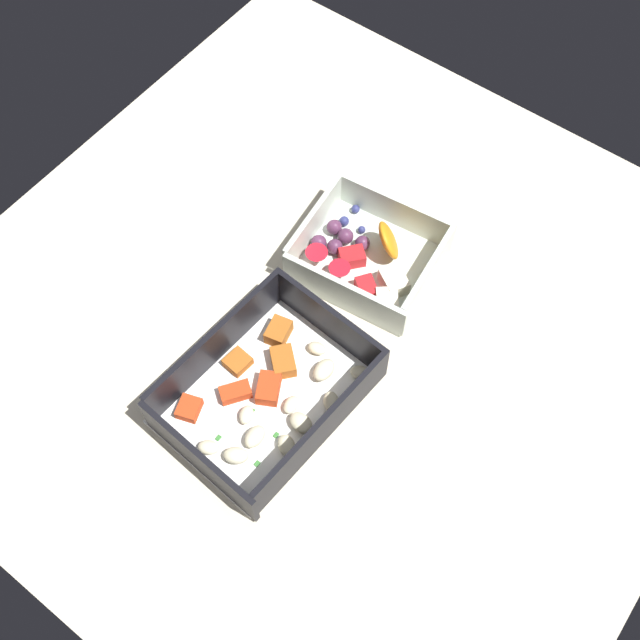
{
  "coord_description": "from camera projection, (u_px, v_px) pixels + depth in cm",
  "views": [
    {
      "loc": [
        -34.78,
        -24.31,
        78.12
      ],
      "look_at": [
        -1.78,
        0.38,
        4.0
      ],
      "focal_mm": 44.49,
      "sensor_mm": 36.0,
      "label": 1
    }
  ],
  "objects": [
    {
      "name": "table_surface",
      "position": [
        332.0,
        324.0,
        0.88
      ],
      "size": [
        80.0,
        80.0,
        2.0
      ],
      "primitive_type": "cube",
      "color": "beige",
      "rests_on": "ground"
    },
    {
      "name": "fruit_bowl",
      "position": [
        366.0,
        257.0,
        0.89
      ],
      "size": [
        14.95,
        16.45,
        5.44
      ],
      "rotation": [
        0.0,
        0.0,
        0.12
      ],
      "color": "silver",
      "rests_on": "table_surface"
    },
    {
      "name": "pasta_container",
      "position": [
        268.0,
        392.0,
        0.81
      ],
      "size": [
        21.42,
        16.54,
        6.07
      ],
      "rotation": [
        0.0,
        0.0,
        -0.07
      ],
      "color": "white",
      "rests_on": "table_surface"
    }
  ]
}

